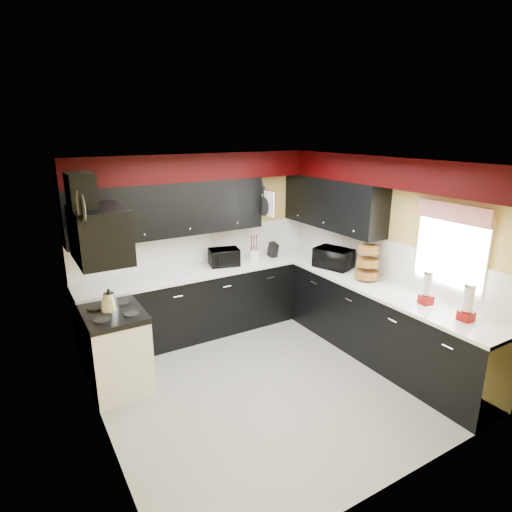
{
  "coord_description": "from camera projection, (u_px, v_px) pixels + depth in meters",
  "views": [
    {
      "loc": [
        -2.34,
        -3.66,
        2.8
      ],
      "look_at": [
        0.2,
        0.6,
        1.32
      ],
      "focal_mm": 30.0,
      "sensor_mm": 36.0,
      "label": 1
    }
  ],
  "objects": [
    {
      "name": "knife_block",
      "position": [
        273.0,
        250.0,
        6.42
      ],
      "size": [
        0.1,
        0.14,
        0.22
      ],
      "primitive_type": "cube",
      "rotation": [
        0.0,
        0.0,
        -0.0
      ],
      "color": "black",
      "rests_on": "counter_back"
    },
    {
      "name": "dispenser_a",
      "position": [
        427.0,
        289.0,
        4.68
      ],
      "size": [
        0.15,
        0.15,
        0.34
      ],
      "primitive_type": null,
      "rotation": [
        0.0,
        0.0,
        -0.18
      ],
      "color": "#700300",
      "rests_on": "counter_right"
    },
    {
      "name": "cut_board",
      "position": [
        269.0,
        204.0,
        5.92
      ],
      "size": [
        0.03,
        0.26,
        0.35
      ],
      "primitive_type": "cube",
      "color": "white",
      "rests_on": "upper_back"
    },
    {
      "name": "dispenser_b",
      "position": [
        468.0,
        304.0,
        4.27
      ],
      "size": [
        0.14,
        0.14,
        0.36
      ],
      "primitive_type": null,
      "rotation": [
        0.0,
        0.0,
        -0.03
      ],
      "color": "#5B0010",
      "rests_on": "counter_right"
    },
    {
      "name": "wall_right",
      "position": [
        387.0,
        254.0,
        5.49
      ],
      "size": [
        0.06,
        3.6,
        2.5
      ],
      "primitive_type": "cube",
      "color": "#E0C666",
      "rests_on": "ground"
    },
    {
      "name": "upper_back",
      "position": [
        169.0,
        209.0,
        5.54
      ],
      "size": [
        2.6,
        0.35,
        0.7
      ],
      "primitive_type": "cube",
      "color": "black",
      "rests_on": "wall_back"
    },
    {
      "name": "soffit_right",
      "position": [
        396.0,
        171.0,
        4.94
      ],
      "size": [
        0.36,
        3.24,
        0.35
      ],
      "primitive_type": "cube",
      "color": "black",
      "rests_on": "wall_right"
    },
    {
      "name": "splash_right",
      "position": [
        386.0,
        259.0,
        5.5
      ],
      "size": [
        0.02,
        3.6,
        0.5
      ],
      "primitive_type": "cube",
      "color": "white",
      "rests_on": "counter_right"
    },
    {
      "name": "microwave",
      "position": [
        334.0,
        258.0,
        5.92
      ],
      "size": [
        0.48,
        0.58,
        0.28
      ],
      "primitive_type": "imported",
      "rotation": [
        0.0,
        0.0,
        1.9
      ],
      "color": "black",
      "rests_on": "counter_right"
    },
    {
      "name": "toaster_oven",
      "position": [
        224.0,
        257.0,
        6.03
      ],
      "size": [
        0.48,
        0.43,
        0.24
      ],
      "primitive_type": "imported",
      "rotation": [
        0.0,
        0.0,
        -0.24
      ],
      "color": "black",
      "rests_on": "counter_back"
    },
    {
      "name": "upper_right",
      "position": [
        332.0,
        203.0,
        5.98
      ],
      "size": [
        0.35,
        1.8,
        0.7
      ],
      "primitive_type": "cube",
      "color": "black",
      "rests_on": "wall_right"
    },
    {
      "name": "pan_low",
      "position": [
        255.0,
        205.0,
        6.25
      ],
      "size": [
        0.03,
        0.24,
        0.42
      ],
      "primitive_type": null,
      "color": "black",
      "rests_on": "upper_back"
    },
    {
      "name": "ceiling",
      "position": [
        270.0,
        160.0,
        4.24
      ],
      "size": [
        3.6,
        3.6,
        0.06
      ],
      "primitive_type": "cube",
      "color": "white",
      "rests_on": "wall_back"
    },
    {
      "name": "hood_duct",
      "position": [
        81.0,
        194.0,
        4.12
      ],
      "size": [
        0.24,
        0.4,
        0.4
      ],
      "primitive_type": "cube",
      "color": "black",
      "rests_on": "wall_left"
    },
    {
      "name": "utensil_crock",
      "position": [
        254.0,
        256.0,
        6.23
      ],
      "size": [
        0.18,
        0.18,
        0.16
      ],
      "primitive_type": "cylinder",
      "rotation": [
        0.0,
        0.0,
        -0.22
      ],
      "color": "white",
      "rests_on": "counter_back"
    },
    {
      "name": "splash_back",
      "position": [
        201.0,
        246.0,
        6.09
      ],
      "size": [
        3.6,
        0.02,
        0.5
      ],
      "primitive_type": "cube",
      "color": "white",
      "rests_on": "counter_back"
    },
    {
      "name": "valance",
      "position": [
        453.0,
        213.0,
        4.51
      ],
      "size": [
        0.04,
        0.88,
        0.2
      ],
      "primitive_type": "cube",
      "color": "red",
      "rests_on": "wall_right"
    },
    {
      "name": "cab_back",
      "position": [
        212.0,
        301.0,
        6.07
      ],
      "size": [
        3.6,
        0.6,
        0.9
      ],
      "primitive_type": "cube",
      "color": "black",
      "rests_on": "ground"
    },
    {
      "name": "counter_back",
      "position": [
        211.0,
        270.0,
        5.93
      ],
      "size": [
        3.62,
        0.64,
        0.04
      ],
      "primitive_type": "cube",
      "color": "white",
      "rests_on": "cab_back"
    },
    {
      "name": "window",
      "position": [
        451.0,
        248.0,
        4.65
      ],
      "size": [
        0.03,
        0.86,
        0.96
      ],
      "primitive_type": null,
      "color": "white",
      "rests_on": "wall_right"
    },
    {
      "name": "cooktop",
      "position": [
        113.0,
        314.0,
        4.59
      ],
      "size": [
        0.62,
        0.77,
        0.06
      ],
      "primitive_type": "cube",
      "color": "black",
      "rests_on": "stove"
    },
    {
      "name": "ground",
      "position": [
        268.0,
        380.0,
        4.96
      ],
      "size": [
        3.6,
        3.6,
        0.0
      ],
      "primitive_type": "plane",
      "color": "gray",
      "rests_on": "ground"
    },
    {
      "name": "baskets",
      "position": [
        368.0,
        262.0,
        5.41
      ],
      "size": [
        0.27,
        0.27,
        0.5
      ],
      "primitive_type": null,
      "color": "brown",
      "rests_on": "upper_right"
    },
    {
      "name": "pan_top",
      "position": [
        259.0,
        187.0,
        6.07
      ],
      "size": [
        0.03,
        0.22,
        0.4
      ],
      "primitive_type": null,
      "color": "black",
      "rests_on": "upper_back"
    },
    {
      "name": "clock",
      "position": [
        81.0,
        207.0,
        3.68
      ],
      "size": [
        0.03,
        0.3,
        0.3
      ],
      "primitive_type": null,
      "color": "black",
      "rests_on": "wall_left"
    },
    {
      "name": "wall_left",
      "position": [
        94.0,
        314.0,
        3.72
      ],
      "size": [
        0.06,
        3.6,
        2.5
      ],
      "primitive_type": "cube",
      "color": "#E0C666",
      "rests_on": "ground"
    },
    {
      "name": "deco_plate",
      "position": [
        416.0,
        179.0,
        4.9
      ],
      "size": [
        0.03,
        0.24,
        0.24
      ],
      "primitive_type": null,
      "color": "white",
      "rests_on": "wall_right"
    },
    {
      "name": "pan_mid",
      "position": [
        264.0,
        206.0,
        6.03
      ],
      "size": [
        0.03,
        0.28,
        0.46
      ],
      "primitive_type": null,
      "color": "black",
      "rests_on": "upper_back"
    },
    {
      "name": "cab_right",
      "position": [
        382.0,
        325.0,
        5.32
      ],
      "size": [
        0.6,
        3.0,
        0.9
      ],
      "primitive_type": "cube",
      "color": "black",
      "rests_on": "ground"
    },
    {
      "name": "soffit_back",
      "position": [
        203.0,
        166.0,
        5.63
      ],
      "size": [
        3.6,
        0.36,
        0.35
      ],
      "primitive_type": "cube",
      "color": "black",
      "rests_on": "wall_back"
    },
    {
      "name": "kettle",
      "position": [
        109.0,
        301.0,
        4.61
      ],
      "size": [
        0.22,
        0.22,
        0.19
      ],
      "primitive_type": null,
      "rotation": [
        0.0,
        0.0,
        -0.07
      ],
      "color": "silver",
      "rests_on": "cooktop"
    },
    {
      "name": "stove",
      "position": [
        117.0,
        352.0,
        4.72
      ],
      "size": [
        0.6,
        0.75,
        0.86
      ],
      "primitive_type": "cube",
      "color": "white",
      "rests_on": "ground"
    },
    {
      "name": "wall_back",
      "position": [
        201.0,
        242.0,
        6.08
      ],
      "size": [
        3.6,
        0.06,
        2.5
      ],
      "primitive_type": "cube",
      "color": "#E0C666",
      "rests_on": "ground"
    },
    {
      "name": "counter_right",
      "position": [
        386.0,
        290.0,
        5.19
      ],
      "size": [
        0.64,
        3.02,
        0.04
      ],
      "primitive_type": "cube",
      "color": "white",
      "rests_on": "cab_right"
    },
    {
      "name": "hood",
      "position": [
        100.0,
        234.0,
        4.31
      ],
      "size": [
        0.5,
        0.78,
        0.55
      ],
      "primitive_type": "cube",
      "color": "black",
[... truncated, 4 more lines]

